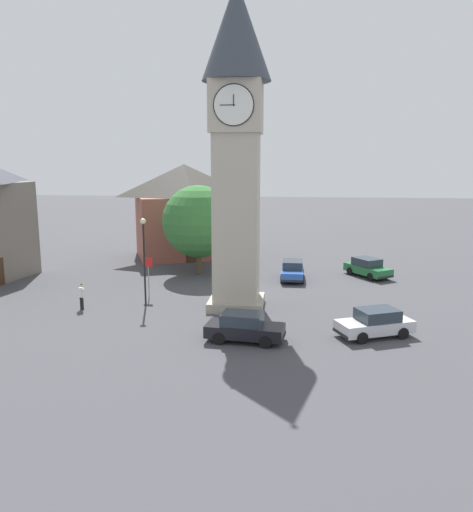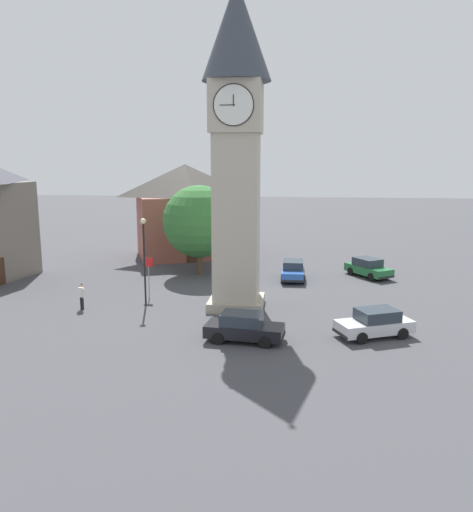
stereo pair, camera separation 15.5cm
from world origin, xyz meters
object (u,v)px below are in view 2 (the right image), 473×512
(car_blue_kerb, at_px, (368,268))
(tree, at_px, (199,222))
(clock_tower, at_px, (236,122))
(car_white_side, at_px, (244,327))
(lamp_post, at_px, (144,249))
(car_silver_kerb, at_px, (375,323))
(car_red_corner, at_px, (293,270))
(road_sign, at_px, (149,271))
(building_shop_left, at_px, (186,210))
(pedestrian, at_px, (81,294))

(car_blue_kerb, distance_m, tree, 14.38)
(clock_tower, height_order, car_white_side, clock_tower)
(car_blue_kerb, bearing_deg, car_white_side, 61.91)
(car_blue_kerb, relative_size, lamp_post, 0.76)
(car_blue_kerb, relative_size, car_silver_kerb, 0.98)
(car_red_corner, relative_size, road_sign, 1.48)
(clock_tower, distance_m, car_red_corner, 14.15)
(car_white_side, relative_size, road_sign, 1.53)
(building_shop_left, bearing_deg, car_blue_kerb, 156.34)
(car_red_corner, height_order, building_shop_left, building_shop_left)
(car_silver_kerb, height_order, tree, tree)
(pedestrian, xyz_separation_m, building_shop_left, (-2.85, -18.82, 3.60))
(building_shop_left, bearing_deg, car_white_side, 108.88)
(clock_tower, height_order, road_sign, clock_tower)
(tree, distance_m, road_sign, 8.48)
(car_silver_kerb, xyz_separation_m, tree, (12.24, -14.24, 3.66))
(car_silver_kerb, relative_size, building_shop_left, 0.39)
(clock_tower, distance_m, car_blue_kerb, 17.68)
(pedestrian, bearing_deg, car_red_corner, -143.82)
(clock_tower, relative_size, car_red_corner, 4.83)
(car_white_side, relative_size, lamp_post, 0.75)
(car_silver_kerb, distance_m, lamp_post, 15.09)
(lamp_post, bearing_deg, car_red_corner, -138.63)
(lamp_post, relative_size, road_sign, 2.06)
(car_red_corner, relative_size, tree, 0.56)
(pedestrian, distance_m, lamp_post, 4.89)
(pedestrian, bearing_deg, car_blue_kerb, -149.46)
(car_red_corner, distance_m, tree, 8.69)
(pedestrian, height_order, tree, tree)
(pedestrian, distance_m, road_sign, 4.85)
(building_shop_left, bearing_deg, clock_tower, 111.96)
(clock_tower, distance_m, car_white_side, 12.66)
(car_blue_kerb, distance_m, pedestrian, 22.66)
(car_silver_kerb, distance_m, pedestrian, 18.15)
(road_sign, bearing_deg, building_shop_left, -87.57)
(tree, bearing_deg, car_blue_kerb, -178.05)
(lamp_post, xyz_separation_m, road_sign, (0.30, -1.88, -1.88))
(pedestrian, relative_size, road_sign, 0.60)
(car_blue_kerb, bearing_deg, car_red_corner, 15.60)
(clock_tower, relative_size, lamp_post, 3.48)
(pedestrian, xyz_separation_m, tree, (-5.62, -11.04, 3.41))
(tree, bearing_deg, car_red_corner, 171.02)
(car_white_side, bearing_deg, car_red_corner, -99.92)
(car_blue_kerb, distance_m, building_shop_left, 18.60)
(tree, bearing_deg, road_sign, 74.85)
(building_shop_left, bearing_deg, lamp_post, 93.13)
(car_red_corner, bearing_deg, car_silver_kerb, 108.90)
(car_silver_kerb, relative_size, pedestrian, 2.64)
(car_white_side, height_order, road_sign, road_sign)
(clock_tower, distance_m, lamp_post, 9.94)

